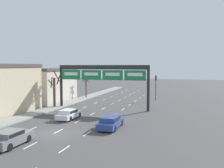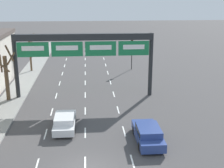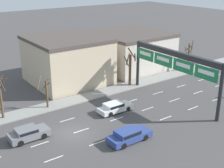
% 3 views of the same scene
% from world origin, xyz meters
% --- Properties ---
extents(ground_plane, '(220.00, 220.00, 0.00)m').
position_xyz_m(ground_plane, '(0.00, 0.00, 0.00)').
color(ground_plane, '#474444').
extents(sidewalk_left, '(2.80, 110.00, 0.15)m').
position_xyz_m(sidewalk_left, '(-8.00, 0.00, 0.07)').
color(sidewalk_left, gray).
rests_on(sidewalk_left, ground_plane).
extents(lane_dashes, '(6.72, 67.00, 0.01)m').
position_xyz_m(lane_dashes, '(-0.00, 13.50, 0.01)').
color(lane_dashes, white).
rests_on(lane_dashes, ground_plane).
extents(sign_gantry, '(15.25, 0.70, 7.09)m').
position_xyz_m(sign_gantry, '(0.00, 15.43, 5.69)').
color(sign_gantry, '#232628').
rests_on(sign_gantry, ground_plane).
extents(building_near, '(11.75, 11.32, 7.26)m').
position_xyz_m(building_near, '(-15.56, 7.74, 3.64)').
color(building_near, '#C6B293').
rests_on(building_near, ground_plane).
extents(building_far, '(12.69, 12.27, 6.48)m').
position_xyz_m(building_far, '(-16.02, 20.95, 3.25)').
color(building_far, beige).
rests_on(building_far, ground_plane).
extents(car_blue, '(1.93, 4.86, 1.37)m').
position_xyz_m(car_blue, '(4.94, 3.91, 0.74)').
color(car_blue, navy).
rests_on(car_blue, ground_plane).
extents(car_white, '(1.82, 4.57, 1.29)m').
position_xyz_m(car_white, '(-1.75, 6.97, 0.70)').
color(car_white, silver).
rests_on(car_white, ground_plane).
extents(car_grey, '(1.97, 4.28, 1.36)m').
position_xyz_m(car_grey, '(-1.67, -4.52, 0.73)').
color(car_grey, slate).
rests_on(car_grey, ground_plane).
extents(tree_bare_closest, '(1.98, 2.00, 6.08)m').
position_xyz_m(tree_bare_closest, '(-8.24, 14.64, 3.06)').
color(tree_bare_closest, brown).
rests_on(tree_bare_closest, sidewalk_left).
extents(tree_bare_second, '(1.57, 2.05, 4.04)m').
position_xyz_m(tree_bare_second, '(-7.97, 0.50, 2.29)').
color(tree_bare_second, brown).
rests_on(tree_bare_second, sidewalk_left).
extents(tree_bare_third, '(1.78, 1.77, 5.56)m').
position_xyz_m(tree_bare_third, '(-7.93, 27.59, 2.97)').
color(tree_bare_third, brown).
rests_on(tree_bare_third, sidewalk_left).
extents(tree_bare_furthest, '(1.74, 1.82, 5.56)m').
position_xyz_m(tree_bare_furthest, '(-8.19, -5.13, 3.20)').
color(tree_bare_furthest, brown).
rests_on(tree_bare_furthest, sidewalk_left).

